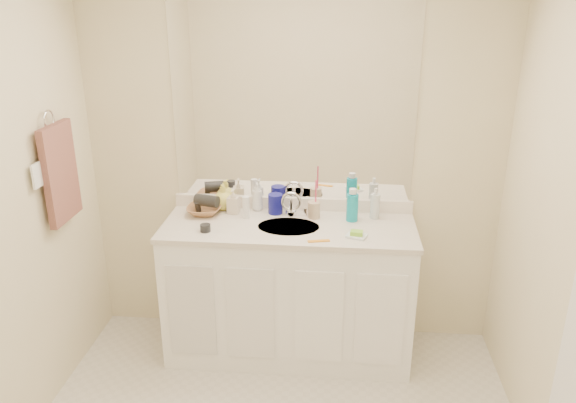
% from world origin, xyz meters
% --- Properties ---
extents(wall_back, '(2.60, 0.02, 2.40)m').
position_xyz_m(wall_back, '(0.00, 1.30, 1.20)').
color(wall_back, beige).
rests_on(wall_back, floor).
extents(vanity_cabinet, '(1.50, 0.55, 0.85)m').
position_xyz_m(vanity_cabinet, '(0.00, 1.02, 0.42)').
color(vanity_cabinet, white).
rests_on(vanity_cabinet, floor).
extents(countertop, '(1.52, 0.57, 0.03)m').
position_xyz_m(countertop, '(0.00, 1.02, 0.86)').
color(countertop, silver).
rests_on(countertop, vanity_cabinet).
extents(backsplash, '(1.52, 0.03, 0.08)m').
position_xyz_m(backsplash, '(0.00, 1.29, 0.92)').
color(backsplash, white).
rests_on(backsplash, countertop).
extents(sink_basin, '(0.37, 0.37, 0.02)m').
position_xyz_m(sink_basin, '(0.00, 1.00, 0.87)').
color(sink_basin, '#BCB2A5').
rests_on(sink_basin, countertop).
extents(faucet, '(0.02, 0.02, 0.11)m').
position_xyz_m(faucet, '(0.00, 1.18, 0.94)').
color(faucet, silver).
rests_on(faucet, countertop).
extents(mirror, '(1.48, 0.01, 1.20)m').
position_xyz_m(mirror, '(0.00, 1.29, 1.56)').
color(mirror, white).
rests_on(mirror, wall_back).
extents(blue_mug, '(0.10, 0.10, 0.13)m').
position_xyz_m(blue_mug, '(-0.10, 1.21, 0.94)').
color(blue_mug, navy).
rests_on(blue_mug, countertop).
extents(tan_cup, '(0.09, 0.09, 0.10)m').
position_xyz_m(tan_cup, '(0.14, 1.16, 0.93)').
color(tan_cup, '#C5A98A').
rests_on(tan_cup, countertop).
extents(toothbrush, '(0.01, 0.04, 0.20)m').
position_xyz_m(toothbrush, '(0.15, 1.16, 1.03)').
color(toothbrush, '#E63C64').
rests_on(toothbrush, tan_cup).
extents(mouthwash_bottle, '(0.09, 0.09, 0.17)m').
position_xyz_m(mouthwash_bottle, '(0.38, 1.13, 0.96)').
color(mouthwash_bottle, '#0E96B2').
rests_on(mouthwash_bottle, countertop).
extents(clear_pump_bottle, '(0.07, 0.07, 0.16)m').
position_xyz_m(clear_pump_bottle, '(0.52, 1.19, 0.96)').
color(clear_pump_bottle, silver).
rests_on(clear_pump_bottle, countertop).
extents(soap_dish, '(0.13, 0.12, 0.01)m').
position_xyz_m(soap_dish, '(0.40, 0.89, 0.89)').
color(soap_dish, white).
rests_on(soap_dish, countertop).
extents(green_soap, '(0.08, 0.06, 0.03)m').
position_xyz_m(green_soap, '(0.40, 0.89, 0.90)').
color(green_soap, '#87CE32').
rests_on(green_soap, soap_dish).
extents(orange_comb, '(0.13, 0.05, 0.01)m').
position_xyz_m(orange_comb, '(0.19, 0.81, 0.88)').
color(orange_comb, orange).
rests_on(orange_comb, countertop).
extents(dark_jar, '(0.06, 0.06, 0.04)m').
position_xyz_m(dark_jar, '(-0.48, 0.89, 0.90)').
color(dark_jar, black).
rests_on(dark_jar, countertop).
extents(extra_white_bottle, '(0.05, 0.05, 0.14)m').
position_xyz_m(extra_white_bottle, '(-0.27, 1.12, 0.95)').
color(extra_white_bottle, white).
rests_on(extra_white_bottle, countertop).
extents(soap_bottle_white, '(0.08, 0.08, 0.18)m').
position_xyz_m(soap_bottle_white, '(-0.22, 1.25, 0.97)').
color(soap_bottle_white, silver).
rests_on(soap_bottle_white, countertop).
extents(soap_bottle_cream, '(0.08, 0.08, 0.16)m').
position_xyz_m(soap_bottle_cream, '(-0.37, 1.19, 0.96)').
color(soap_bottle_cream, beige).
rests_on(soap_bottle_cream, countertop).
extents(soap_bottle_yellow, '(0.16, 0.16, 0.16)m').
position_xyz_m(soap_bottle_yellow, '(-0.44, 1.25, 0.96)').
color(soap_bottle_yellow, '#DCD455').
rests_on(soap_bottle_yellow, countertop).
extents(wicker_basket, '(0.22, 0.22, 0.05)m').
position_xyz_m(wicker_basket, '(-0.55, 1.15, 0.91)').
color(wicker_basket, '#94613C').
rests_on(wicker_basket, countertop).
extents(hair_dryer, '(0.16, 0.11, 0.07)m').
position_xyz_m(hair_dryer, '(-0.53, 1.15, 0.97)').
color(hair_dryer, black).
rests_on(hair_dryer, wicker_basket).
extents(towel_ring, '(0.01, 0.11, 0.11)m').
position_xyz_m(towel_ring, '(-1.27, 0.77, 1.55)').
color(towel_ring, silver).
rests_on(towel_ring, wall_left).
extents(hand_towel, '(0.04, 0.32, 0.55)m').
position_xyz_m(hand_towel, '(-1.25, 0.77, 1.25)').
color(hand_towel, brown).
rests_on(hand_towel, towel_ring).
extents(switch_plate, '(0.01, 0.08, 0.13)m').
position_xyz_m(switch_plate, '(-1.27, 0.57, 1.30)').
color(switch_plate, white).
rests_on(switch_plate, wall_left).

